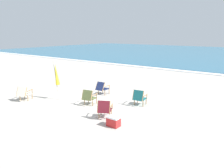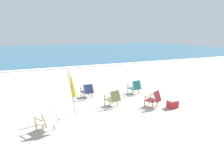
{
  "view_description": "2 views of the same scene",
  "coord_description": "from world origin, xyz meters",
  "px_view_note": "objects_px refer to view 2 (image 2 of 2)",
  "views": [
    {
      "loc": [
        7.7,
        -7.87,
        3.56
      ],
      "look_at": [
        0.94,
        1.32,
        0.89
      ],
      "focal_mm": 35.0,
      "sensor_mm": 36.0,
      "label": 1
    },
    {
      "loc": [
        -3.79,
        -9.22,
        3.54
      ],
      "look_at": [
        0.93,
        0.92,
        0.87
      ],
      "focal_mm": 35.0,
      "sensor_mm": 36.0,
      "label": 2
    }
  ],
  "objects_px": {
    "beach_chair_far_center": "(87,90)",
    "umbrella_furled_yellow": "(72,84)",
    "beach_chair_back_left": "(113,98)",
    "beach_chair_back_right": "(135,87)",
    "beach_chair_front_right": "(47,121)",
    "beach_chair_front_left": "(154,99)",
    "cooler_box": "(173,104)"
  },
  "relations": [
    {
      "from": "beach_chair_far_center",
      "to": "umbrella_furled_yellow",
      "type": "relative_size",
      "value": 0.37
    },
    {
      "from": "beach_chair_front_right",
      "to": "umbrella_furled_yellow",
      "type": "distance_m",
      "value": 2.01
    },
    {
      "from": "beach_chair_back_right",
      "to": "beach_chair_front_right",
      "type": "bearing_deg",
      "value": -151.49
    },
    {
      "from": "beach_chair_front_right",
      "to": "beach_chair_back_left",
      "type": "distance_m",
      "value": 3.65
    },
    {
      "from": "beach_chair_front_left",
      "to": "beach_chair_far_center",
      "type": "height_order",
      "value": "beach_chair_front_left"
    },
    {
      "from": "beach_chair_front_left",
      "to": "beach_chair_far_center",
      "type": "bearing_deg",
      "value": 130.53
    },
    {
      "from": "beach_chair_back_right",
      "to": "beach_chair_front_left",
      "type": "bearing_deg",
      "value": -98.52
    },
    {
      "from": "beach_chair_back_right",
      "to": "umbrella_furled_yellow",
      "type": "bearing_deg",
      "value": -157.26
    },
    {
      "from": "beach_chair_far_center",
      "to": "beach_chair_front_left",
      "type": "bearing_deg",
      "value": -49.47
    },
    {
      "from": "beach_chair_back_left",
      "to": "beach_chair_back_right",
      "type": "bearing_deg",
      "value": 34.71
    },
    {
      "from": "beach_chair_far_center",
      "to": "umbrella_furled_yellow",
      "type": "xyz_separation_m",
      "value": [
        -1.38,
        -2.18,
        0.96
      ]
    },
    {
      "from": "beach_chair_far_center",
      "to": "umbrella_furled_yellow",
      "type": "distance_m",
      "value": 2.75
    },
    {
      "from": "beach_chair_back_left",
      "to": "cooler_box",
      "type": "xyz_separation_m",
      "value": [
        2.52,
        -1.35,
        -0.23
      ]
    },
    {
      "from": "beach_chair_back_left",
      "to": "beach_chair_back_right",
      "type": "relative_size",
      "value": 1.0
    },
    {
      "from": "cooler_box",
      "to": "beach_chair_front_left",
      "type": "bearing_deg",
      "value": 150.96
    },
    {
      "from": "beach_chair_front_right",
      "to": "cooler_box",
      "type": "xyz_separation_m",
      "value": [
        5.85,
        0.14,
        -0.22
      ]
    },
    {
      "from": "beach_chair_front_right",
      "to": "beach_chair_far_center",
      "type": "bearing_deg",
      "value": 51.87
    },
    {
      "from": "beach_chair_front_left",
      "to": "beach_chair_front_right",
      "type": "relative_size",
      "value": 0.92
    },
    {
      "from": "beach_chair_back_right",
      "to": "umbrella_furled_yellow",
      "type": "height_order",
      "value": "umbrella_furled_yellow"
    },
    {
      "from": "beach_chair_back_right",
      "to": "beach_chair_back_left",
      "type": "bearing_deg",
      "value": -145.29
    },
    {
      "from": "beach_chair_front_right",
      "to": "beach_chair_back_left",
      "type": "height_order",
      "value": "beach_chair_back_left"
    },
    {
      "from": "beach_chair_front_right",
      "to": "beach_chair_back_left",
      "type": "xyz_separation_m",
      "value": [
        3.33,
        1.5,
        0.01
      ]
    },
    {
      "from": "beach_chair_back_left",
      "to": "cooler_box",
      "type": "distance_m",
      "value": 2.87
    },
    {
      "from": "beach_chair_back_left",
      "to": "umbrella_furled_yellow",
      "type": "distance_m",
      "value": 2.28
    },
    {
      "from": "beach_chair_back_left",
      "to": "beach_chair_far_center",
      "type": "distance_m",
      "value": 2.0
    },
    {
      "from": "beach_chair_front_right",
      "to": "cooler_box",
      "type": "relative_size",
      "value": 1.9
    },
    {
      "from": "beach_chair_front_right",
      "to": "beach_chair_back_right",
      "type": "height_order",
      "value": "beach_chair_back_right"
    },
    {
      "from": "beach_chair_front_left",
      "to": "umbrella_furled_yellow",
      "type": "height_order",
      "value": "umbrella_furled_yellow"
    },
    {
      "from": "umbrella_furled_yellow",
      "to": "beach_chair_front_left",
      "type": "bearing_deg",
      "value": -9.43
    },
    {
      "from": "umbrella_furled_yellow",
      "to": "cooler_box",
      "type": "relative_size",
      "value": 4.32
    },
    {
      "from": "beach_chair_back_right",
      "to": "beach_chair_far_center",
      "type": "height_order",
      "value": "beach_chair_back_right"
    },
    {
      "from": "beach_chair_front_left",
      "to": "cooler_box",
      "type": "xyz_separation_m",
      "value": [
        0.79,
        -0.44,
        -0.23
      ]
    }
  ]
}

